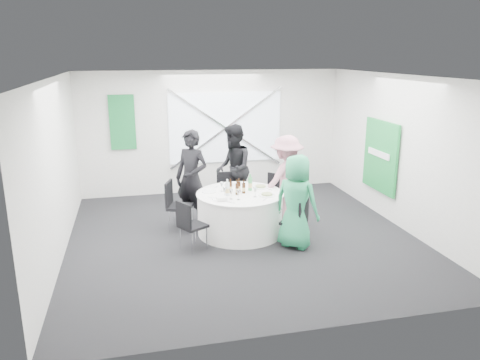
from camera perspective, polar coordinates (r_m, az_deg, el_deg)
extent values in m
plane|color=black|center=(8.39, 0.31, -6.96)|extent=(6.00, 6.00, 0.00)
plane|color=white|center=(7.77, 0.34, 12.52)|extent=(6.00, 6.00, 0.00)
plane|color=silver|center=(10.85, -3.39, 5.84)|extent=(6.00, 0.00, 6.00)
plane|color=silver|center=(5.21, 8.07, -4.80)|extent=(6.00, 0.00, 6.00)
plane|color=silver|center=(7.85, -21.51, 1.13)|extent=(0.00, 6.00, 6.00)
plane|color=silver|center=(9.13, 19.00, 3.23)|extent=(0.00, 6.00, 6.00)
cube|color=white|center=(10.85, -1.79, 6.40)|extent=(2.60, 0.03, 1.60)
cube|color=silver|center=(10.81, -1.75, 6.37)|extent=(2.63, 0.05, 1.84)
cube|color=silver|center=(10.81, -1.75, 6.37)|extent=(2.63, 0.05, 1.84)
cube|color=#156A2F|center=(10.60, -14.15, 6.83)|extent=(0.55, 0.04, 1.20)
cube|color=#188938|center=(9.64, 16.73, 2.81)|extent=(0.05, 1.20, 1.40)
cylinder|color=white|center=(8.44, 0.00, -4.13)|extent=(1.52, 1.52, 0.74)
cylinder|color=white|center=(8.32, 0.00, -1.66)|extent=(1.56, 1.56, 0.02)
cube|color=black|center=(9.41, -1.51, -1.81)|extent=(0.39, 0.39, 0.05)
cube|color=black|center=(9.52, -1.75, -0.19)|extent=(0.36, 0.04, 0.41)
cylinder|color=silver|center=(9.65, -0.80, -2.70)|extent=(0.02, 0.02, 0.39)
cylinder|color=silver|center=(9.59, -2.61, -2.83)|extent=(0.02, 0.02, 0.39)
cylinder|color=silver|center=(9.36, -0.38, -3.27)|extent=(0.02, 0.02, 0.39)
cylinder|color=silver|center=(9.30, -2.24, -3.41)|extent=(0.02, 0.02, 0.39)
cube|color=black|center=(8.61, -7.31, -3.27)|extent=(0.54, 0.54, 0.05)
cube|color=black|center=(8.59, -8.67, -1.62)|extent=(0.18, 0.39, 0.45)
cylinder|color=silver|center=(8.89, -8.06, -4.32)|extent=(0.02, 0.02, 0.43)
cylinder|color=silver|center=(8.58, -8.65, -5.08)|extent=(0.02, 0.02, 0.43)
cylinder|color=silver|center=(8.81, -5.90, -4.43)|extent=(0.02, 0.02, 0.43)
cylinder|color=silver|center=(8.49, -6.42, -5.20)|extent=(0.02, 0.02, 0.43)
cube|color=black|center=(9.15, 3.70, -2.21)|extent=(0.56, 0.56, 0.05)
cube|color=black|center=(9.24, 4.40, -0.52)|extent=(0.27, 0.32, 0.43)
cylinder|color=silver|center=(9.27, 5.08, -3.47)|extent=(0.02, 0.02, 0.41)
cylinder|color=silver|center=(9.44, 3.43, -3.09)|extent=(0.02, 0.02, 0.41)
cylinder|color=silver|center=(9.01, 3.94, -4.00)|extent=(0.02, 0.02, 0.41)
cylinder|color=silver|center=(9.18, 2.27, -3.59)|extent=(0.02, 0.02, 0.41)
cube|color=black|center=(7.98, 6.53, -5.15)|extent=(0.53, 0.53, 0.04)
cube|color=black|center=(7.84, 7.77, -3.83)|extent=(0.27, 0.28, 0.40)
cylinder|color=silver|center=(7.87, 7.04, -7.10)|extent=(0.02, 0.02, 0.38)
cylinder|color=silver|center=(8.13, 7.90, -6.38)|extent=(0.02, 0.02, 0.38)
cylinder|color=silver|center=(7.99, 5.03, -6.71)|extent=(0.02, 0.02, 0.38)
cylinder|color=silver|center=(8.24, 5.94, -6.01)|extent=(0.02, 0.02, 0.38)
cube|color=black|center=(7.77, -5.75, -5.58)|extent=(0.53, 0.53, 0.05)
cube|color=black|center=(7.59, -6.91, -4.27)|extent=(0.22, 0.34, 0.42)
cylinder|color=silver|center=(7.88, -7.33, -7.03)|extent=(0.02, 0.02, 0.40)
cylinder|color=silver|center=(7.65, -5.91, -7.70)|extent=(0.02, 0.02, 0.40)
cylinder|color=silver|center=(8.06, -5.51, -6.47)|extent=(0.02, 0.02, 0.40)
cylinder|color=silver|center=(7.83, -4.07, -7.10)|extent=(0.02, 0.02, 0.40)
imported|color=black|center=(8.76, -5.91, 0.21)|extent=(0.79, 0.76, 1.82)
imported|color=black|center=(9.48, -0.82, 1.39)|extent=(0.58, 0.93, 1.80)
imported|color=#BC7A89|center=(8.93, 5.64, 0.08)|extent=(1.20, 0.88, 1.69)
imported|color=#2A9B65|center=(7.79, 6.88, -2.63)|extent=(0.90, 0.91, 1.59)
cylinder|color=white|center=(8.80, -1.14, -0.60)|extent=(0.25, 0.25, 0.01)
cylinder|color=white|center=(8.40, -3.79, -1.40)|extent=(0.26, 0.26, 0.01)
cylinder|color=white|center=(8.65, 2.53, -0.88)|extent=(0.30, 0.30, 0.01)
cylinder|color=#7E9E55|center=(8.65, 2.53, -0.76)|extent=(0.19, 0.19, 0.02)
cylinder|color=white|center=(8.18, 3.29, -1.86)|extent=(0.29, 0.29, 0.01)
cylinder|color=#7E9E55|center=(8.17, 3.29, -1.73)|extent=(0.19, 0.19, 0.02)
cylinder|color=white|center=(7.98, -2.49, -2.29)|extent=(0.27, 0.27, 0.01)
cube|color=white|center=(7.88, -2.26, -2.28)|extent=(0.19, 0.14, 0.05)
cylinder|color=#381B0A|center=(8.35, -1.16, -0.87)|extent=(0.06, 0.06, 0.19)
cylinder|color=#381B0A|center=(8.31, -1.17, -0.05)|extent=(0.02, 0.02, 0.06)
cylinder|color=#D4B770|center=(8.35, -1.16, -0.99)|extent=(0.06, 0.06, 0.07)
cylinder|color=#381B0A|center=(8.37, -0.13, -0.84)|extent=(0.06, 0.06, 0.18)
cylinder|color=#381B0A|center=(8.34, -0.13, -0.04)|extent=(0.02, 0.02, 0.06)
cylinder|color=#D4B770|center=(8.37, -0.13, -0.96)|extent=(0.06, 0.06, 0.06)
cylinder|color=#381B0A|center=(8.28, 0.45, -1.01)|extent=(0.06, 0.06, 0.18)
cylinder|color=#381B0A|center=(8.24, 0.46, -0.20)|extent=(0.02, 0.02, 0.06)
cylinder|color=#D4B770|center=(8.28, 0.45, -1.14)|extent=(0.06, 0.06, 0.06)
cylinder|color=#381B0A|center=(8.20, -0.36, -1.12)|extent=(0.06, 0.06, 0.20)
cylinder|color=#381B0A|center=(8.16, -0.36, -0.24)|extent=(0.02, 0.02, 0.06)
cylinder|color=#D4B770|center=(8.20, -0.36, -1.26)|extent=(0.06, 0.06, 0.07)
cylinder|color=green|center=(8.44, 1.25, -0.49)|extent=(0.08, 0.08, 0.24)
cylinder|color=green|center=(8.40, 1.26, 0.50)|extent=(0.03, 0.03, 0.06)
cylinder|color=#D4B770|center=(8.45, 1.25, -0.64)|extent=(0.08, 0.08, 0.08)
cylinder|color=white|center=(8.14, -1.55, -1.12)|extent=(0.08, 0.08, 0.24)
cylinder|color=white|center=(8.10, -1.56, -0.12)|extent=(0.03, 0.03, 0.06)
cylinder|color=#D4B770|center=(8.14, -1.55, -1.28)|extent=(0.08, 0.08, 0.08)
cylinder|color=white|center=(8.10, 1.85, -2.06)|extent=(0.06, 0.06, 0.00)
cylinder|color=white|center=(8.08, 1.86, -1.71)|extent=(0.01, 0.01, 0.10)
cone|color=white|center=(8.06, 1.86, -1.19)|extent=(0.07, 0.07, 0.08)
cylinder|color=white|center=(7.98, -1.10, -2.32)|extent=(0.06, 0.06, 0.00)
cylinder|color=white|center=(7.96, -1.10, -1.97)|extent=(0.01, 0.01, 0.10)
cone|color=white|center=(7.94, -1.10, -1.44)|extent=(0.07, 0.07, 0.08)
cylinder|color=white|center=(8.43, -2.22, -1.36)|extent=(0.06, 0.06, 0.00)
cylinder|color=white|center=(8.41, -2.23, -1.02)|extent=(0.01, 0.01, 0.10)
cone|color=white|center=(8.39, -2.23, -0.53)|extent=(0.07, 0.07, 0.08)
cylinder|color=white|center=(7.94, -0.20, -2.41)|extent=(0.06, 0.06, 0.00)
cylinder|color=white|center=(7.92, -0.20, -2.05)|extent=(0.01, 0.01, 0.10)
cone|color=white|center=(7.90, -0.20, -1.52)|extent=(0.07, 0.07, 0.08)
cylinder|color=white|center=(8.11, -1.89, -2.04)|extent=(0.06, 0.06, 0.00)
cylinder|color=white|center=(8.09, -1.89, -1.69)|extent=(0.01, 0.01, 0.10)
cone|color=white|center=(8.07, -1.89, -1.18)|extent=(0.07, 0.07, 0.08)
cube|color=silver|center=(8.05, -3.54, -2.17)|extent=(0.10, 0.13, 0.01)
cube|color=silver|center=(7.79, -1.13, -2.76)|extent=(0.12, 0.12, 0.01)
cube|color=silver|center=(8.87, 0.09, -0.50)|extent=(0.15, 0.02, 0.01)
cube|color=silver|center=(8.81, -1.74, -0.61)|extent=(0.15, 0.02, 0.01)
cube|color=silver|center=(7.96, 3.06, -2.39)|extent=(0.11, 0.13, 0.01)
cube|color=silver|center=(8.19, 3.90, -1.87)|extent=(0.12, 0.12, 0.01)
cube|color=silver|center=(8.54, 3.57, -1.15)|extent=(0.08, 0.14, 0.01)
cube|color=silver|center=(8.77, 2.18, -0.68)|extent=(0.08, 0.14, 0.01)
cube|color=silver|center=(8.67, -2.96, -0.88)|extent=(0.10, 0.13, 0.01)
cube|color=silver|center=(8.38, -3.93, -1.48)|extent=(0.10, 0.13, 0.01)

